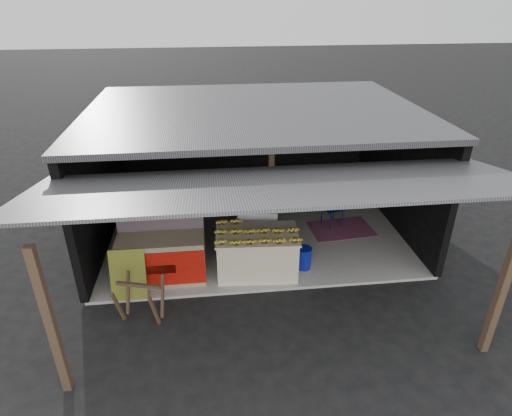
{
  "coord_description": "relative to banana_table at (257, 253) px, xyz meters",
  "views": [
    {
      "loc": [
        -1.03,
        -6.65,
        5.32
      ],
      "look_at": [
        -0.08,
        1.49,
        1.1
      ],
      "focal_mm": 30.0,
      "sensor_mm": 36.0,
      "label": 1
    }
  ],
  "objects": [
    {
      "name": "white_crate",
      "position": [
        0.11,
        1.0,
        0.02
      ],
      "size": [
        0.89,
        0.64,
        0.96
      ],
      "rotation": [
        0.0,
        0.0,
        -0.06
      ],
      "color": "white",
      "rests_on": "concrete_slab"
    },
    {
      "name": "shophouse",
      "position": [
        0.16,
        2.18,
        1.58
      ],
      "size": [
        7.4,
        7.29,
        3.02
      ],
      "color": "black",
      "rests_on": "ground"
    },
    {
      "name": "green_signboard",
      "position": [
        -2.49,
        -0.52,
        0.04
      ],
      "size": [
        0.66,
        0.31,
        0.96
      ],
      "primitive_type": "cube",
      "rotation": [
        -0.27,
        0.0,
        0.0
      ],
      "color": "black",
      "rests_on": "concrete_slab"
    },
    {
      "name": "magenta_rug",
      "position": [
        2.26,
        1.5,
        -0.45
      ],
      "size": [
        1.58,
        1.13,
        0.01
      ],
      "primitive_type": "cube",
      "rotation": [
        0.0,
        0.0,
        0.09
      ],
      "color": "maroon",
      "rests_on": "concrete_slab"
    },
    {
      "name": "banana_table",
      "position": [
        0.0,
        0.0,
        0.0
      ],
      "size": [
        1.72,
        1.13,
        0.91
      ],
      "rotation": [
        0.0,
        0.0,
        -0.07
      ],
      "color": "silver",
      "rests_on": "concrete_slab"
    },
    {
      "name": "picture_frames",
      "position": [
        -0.01,
        4.26,
        1.41
      ],
      "size": [
        1.62,
        0.04,
        0.46
      ],
      "color": "black",
      "rests_on": "shophouse"
    },
    {
      "name": "neighbor_stall",
      "position": [
        -1.9,
        -0.0,
        0.07
      ],
      "size": [
        1.7,
        0.77,
        1.75
      ],
      "rotation": [
        0.0,
        0.0,
        -0.01
      ],
      "color": "#998466",
      "rests_on": "concrete_slab"
    },
    {
      "name": "ground",
      "position": [
        0.16,
        -0.63,
        -0.52
      ],
      "size": [
        80.0,
        80.0,
        0.0
      ],
      "primitive_type": "plane",
      "color": "black",
      "rests_on": "ground"
    },
    {
      "name": "concrete_slab",
      "position": [
        0.16,
        1.87,
        -0.49
      ],
      "size": [
        7.0,
        5.0,
        0.06
      ],
      "primitive_type": "cube",
      "color": "gray",
      "rests_on": "ground"
    },
    {
      "name": "sawhorse",
      "position": [
        -2.2,
        -1.15,
        -0.02
      ],
      "size": [
        0.87,
        0.86,
        0.79
      ],
      "rotation": [
        0.0,
        0.0,
        -0.27
      ],
      "color": "#4C3626",
      "rests_on": "ground"
    },
    {
      "name": "banana_pile",
      "position": [
        0.0,
        0.0,
        0.54
      ],
      "size": [
        1.59,
        1.02,
        0.18
      ],
      "primitive_type": null,
      "rotation": [
        0.0,
        0.0,
        -0.07
      ],
      "color": "gold",
      "rests_on": "banana_table"
    },
    {
      "name": "water_barrel",
      "position": [
        0.99,
        0.02,
        -0.23
      ],
      "size": [
        0.31,
        0.31,
        0.45
      ],
      "primitive_type": "cylinder",
      "color": "navy",
      "rests_on": "concrete_slab"
    },
    {
      "name": "plastic_chair",
      "position": [
        2.05,
        1.84,
        0.09
      ],
      "size": [
        0.56,
        0.56,
        0.92
      ],
      "rotation": [
        0.0,
        0.0,
        0.36
      ],
      "color": "#0A153A",
      "rests_on": "concrete_slab"
    }
  ]
}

